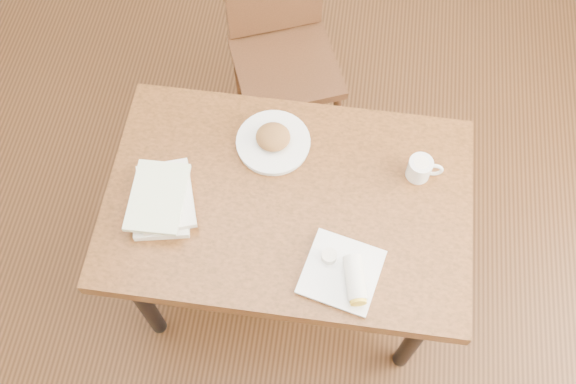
# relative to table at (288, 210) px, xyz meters

# --- Properties ---
(ground) EXTENTS (4.00, 5.00, 0.01)m
(ground) POSITION_rel_table_xyz_m (0.00, 0.00, -0.67)
(ground) COLOR #472814
(ground) RESTS_ON ground
(room_walls) EXTENTS (4.02, 5.02, 2.80)m
(room_walls) POSITION_rel_table_xyz_m (0.00, 0.00, 0.97)
(room_walls) COLOR beige
(room_walls) RESTS_ON ground
(table) EXTENTS (1.20, 0.78, 0.75)m
(table) POSITION_rel_table_xyz_m (0.00, 0.00, 0.00)
(table) COLOR brown
(table) RESTS_ON ground
(chair_far) EXTENTS (0.55, 0.55, 0.95)m
(chair_far) POSITION_rel_table_xyz_m (-0.14, 0.83, -0.11)
(chair_far) COLOR #452513
(chair_far) RESTS_ON ground
(plate_scone) EXTENTS (0.25, 0.25, 0.08)m
(plate_scone) POSITION_rel_table_xyz_m (-0.08, 0.20, 0.11)
(plate_scone) COLOR white
(plate_scone) RESTS_ON table
(coffee_mug) EXTENTS (0.12, 0.08, 0.08)m
(coffee_mug) POSITION_rel_table_xyz_m (0.42, 0.15, 0.13)
(coffee_mug) COLOR white
(coffee_mug) RESTS_ON table
(plate_burrito) EXTENTS (0.27, 0.27, 0.08)m
(plate_burrito) POSITION_rel_table_xyz_m (0.21, -0.24, 0.11)
(plate_burrito) COLOR white
(plate_burrito) RESTS_ON table
(book_stack) EXTENTS (0.24, 0.30, 0.07)m
(book_stack) POSITION_rel_table_xyz_m (-0.40, -0.07, 0.12)
(book_stack) COLOR white
(book_stack) RESTS_ON table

